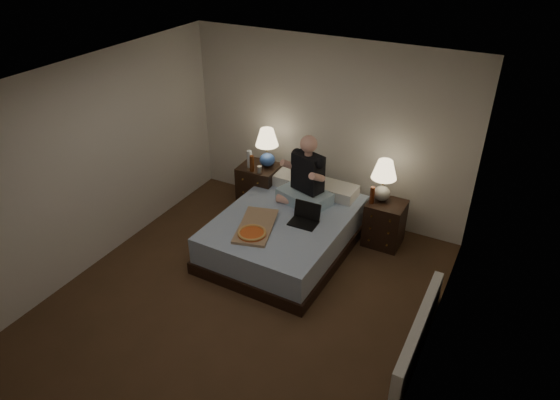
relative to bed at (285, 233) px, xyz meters
The scene contains 19 objects.
floor 1.13m from the bed, 88.24° to the right, with size 4.00×4.50×0.00m, color brown.
ceiling 2.50m from the bed, 88.24° to the right, with size 4.00×4.50×0.00m, color white.
wall_back 1.53m from the bed, 88.32° to the left, with size 4.00×2.50×0.00m, color silver.
wall_front 3.49m from the bed, 89.42° to the right, with size 4.00×2.50×0.00m, color silver.
wall_left 2.46m from the bed, 150.86° to the right, with size 4.50×2.50×0.00m, color silver.
wall_right 2.52m from the bed, 28.32° to the right, with size 4.50×2.50×0.00m, color silver.
bed is the anchor object (origin of this frame).
nightstand_left 1.08m from the bed, 137.51° to the left, with size 0.53×0.48×0.70m, color black.
nightstand_right 1.31m from the bed, 33.81° to the left, with size 0.47×0.42×0.61m, color black.
lamp_left 1.28m from the bed, 131.25° to the left, with size 0.32×0.32×0.56m, color #2A4C9B, non-canonical shape.
lamp_right 1.41m from the bed, 37.91° to the left, with size 0.32×0.32×0.56m, color gray, non-canonical shape.
water_bottle 1.24m from the bed, 144.32° to the left, with size 0.07×0.07×0.25m, color silver.
soda_can 1.01m from the bed, 140.90° to the left, with size 0.07×0.07×0.10m, color #B0B0AB.
beer_bottle_left 1.13m from the bed, 145.38° to the left, with size 0.06×0.06×0.23m, color #52240B.
beer_bottle_right 1.21m from the bed, 35.24° to the left, with size 0.06×0.06×0.23m, color #57200C.
person 0.84m from the bed, 81.33° to the left, with size 0.66×0.52×0.93m, color black, non-canonical shape.
laptop 0.47m from the bed, 10.18° to the right, with size 0.34×0.28×0.24m, color black, non-canonical shape.
pizza_box 0.67m from the bed, 103.13° to the right, with size 0.40×0.76×0.08m, color tan, non-canonical shape.
radiator 2.15m from the bed, 24.04° to the right, with size 0.10×1.60×0.40m, color white.
Camera 1 is at (2.40, -3.62, 3.88)m, focal length 32.00 mm.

